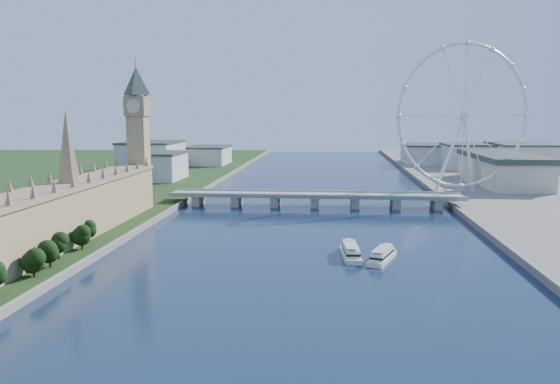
# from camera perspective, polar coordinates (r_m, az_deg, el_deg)

# --- Properties ---
(parliament_range) EXTENTS (24.00, 200.00, 70.00)m
(parliament_range) POSITION_cam_1_polar(r_m,az_deg,el_deg) (315.56, -21.01, -1.75)
(parliament_range) COLOR tan
(parliament_range) RESTS_ON ground
(big_ben) EXTENTS (20.02, 20.02, 110.00)m
(big_ben) POSITION_cam_1_polar(r_m,az_deg,el_deg) (410.66, -14.66, 7.48)
(big_ben) COLOR tan
(big_ben) RESTS_ON ground
(westminster_bridge) EXTENTS (220.00, 22.00, 9.50)m
(westminster_bridge) POSITION_cam_1_polar(r_m,az_deg,el_deg) (413.28, 3.67, -0.61)
(westminster_bridge) COLOR gray
(westminster_bridge) RESTS_ON ground
(london_eye) EXTENTS (113.60, 39.12, 124.30)m
(london_eye) POSITION_cam_1_polar(r_m,az_deg,el_deg) (475.73, 18.68, 7.50)
(london_eye) COLOR silver
(london_eye) RESTS_ON ground
(county_hall) EXTENTS (54.00, 144.00, 35.00)m
(county_hall) POSITION_cam_1_polar(r_m,az_deg,el_deg) (566.79, 22.06, 0.54)
(county_hall) COLOR beige
(county_hall) RESTS_ON ground
(city_skyline) EXTENTS (505.00, 280.00, 32.00)m
(city_skyline) POSITION_cam_1_polar(r_m,az_deg,el_deg) (670.94, 7.71, 3.64)
(city_skyline) COLOR beige
(city_skyline) RESTS_ON ground
(tour_boat_near) EXTENTS (10.85, 32.40, 7.05)m
(tour_boat_near) POSITION_cam_1_polar(r_m,az_deg,el_deg) (272.58, 7.38, -6.76)
(tour_boat_near) COLOR beige
(tour_boat_near) RESTS_ON ground
(tour_boat_far) EXTENTS (17.88, 30.83, 6.65)m
(tour_boat_far) POSITION_cam_1_polar(r_m,az_deg,el_deg) (268.31, 10.61, -7.08)
(tour_boat_far) COLOR silver
(tour_boat_far) RESTS_ON ground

